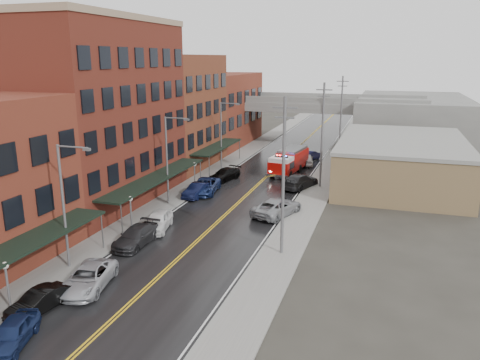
% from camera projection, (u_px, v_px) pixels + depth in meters
% --- Properties ---
extents(ground, '(220.00, 220.00, 0.00)m').
position_uv_depth(ground, '(81.00, 349.00, 24.25)').
color(ground, '#2D2B26').
rests_on(ground, ground).
extents(road, '(11.00, 160.00, 0.02)m').
position_uv_depth(road, '(248.00, 194.00, 51.88)').
color(road, black).
rests_on(road, ground).
extents(sidewalk_left, '(3.00, 160.00, 0.15)m').
position_uv_depth(sidewalk_left, '(188.00, 188.00, 54.02)').
color(sidewalk_left, slate).
rests_on(sidewalk_left, ground).
extents(sidewalk_right, '(3.00, 160.00, 0.15)m').
position_uv_depth(sidewalk_right, '(314.00, 199.00, 49.71)').
color(sidewalk_right, slate).
rests_on(sidewalk_right, ground).
extents(curb_left, '(0.30, 160.00, 0.15)m').
position_uv_depth(curb_left, '(201.00, 189.00, 53.53)').
color(curb_left, gray).
rests_on(curb_left, ground).
extents(curb_right, '(0.30, 160.00, 0.15)m').
position_uv_depth(curb_right, '(299.00, 198.00, 50.20)').
color(curb_right, gray).
rests_on(curb_right, ground).
extents(brick_building_b, '(9.00, 20.00, 18.00)m').
position_uv_depth(brick_building_b, '(102.00, 115.00, 47.08)').
color(brick_building_b, '#571F17').
rests_on(brick_building_b, ground).
extents(brick_building_c, '(9.00, 15.00, 15.00)m').
position_uv_depth(brick_building_c, '(177.00, 112.00, 63.57)').
color(brick_building_c, brown).
rests_on(brick_building_c, ground).
extents(brick_building_far, '(9.00, 20.00, 12.00)m').
position_uv_depth(brick_building_far, '(221.00, 110.00, 80.07)').
color(brick_building_far, brown).
rests_on(brick_building_far, ground).
extents(tan_building, '(14.00, 22.00, 5.00)m').
position_uv_depth(tan_building, '(401.00, 163.00, 55.73)').
color(tan_building, brown).
rests_on(tan_building, ground).
extents(right_far_block, '(18.00, 30.00, 8.00)m').
position_uv_depth(right_far_block, '(411.00, 120.00, 82.39)').
color(right_far_block, slate).
rests_on(right_far_block, ground).
extents(awning_0, '(2.60, 16.00, 3.09)m').
position_uv_depth(awning_0, '(15.00, 249.00, 29.39)').
color(awning_0, black).
rests_on(awning_0, ground).
extents(awning_1, '(2.60, 18.00, 3.09)m').
position_uv_depth(awning_1, '(157.00, 177.00, 46.89)').
color(awning_1, black).
rests_on(awning_1, ground).
extents(awning_2, '(2.60, 13.00, 3.09)m').
position_uv_depth(awning_2, '(218.00, 147.00, 63.01)').
color(awning_2, black).
rests_on(awning_2, ground).
extents(globe_lamp_0, '(0.44, 0.44, 3.12)m').
position_uv_depth(globe_lamp_0, '(6.00, 275.00, 27.40)').
color(globe_lamp_0, '#59595B').
rests_on(globe_lamp_0, ground).
extents(globe_lamp_1, '(0.44, 0.44, 3.12)m').
position_uv_depth(globe_lamp_1, '(130.00, 205.00, 40.29)').
color(globe_lamp_1, '#59595B').
rests_on(globe_lamp_1, ground).
extents(globe_lamp_2, '(0.44, 0.44, 3.12)m').
position_uv_depth(globe_lamp_2, '(195.00, 169.00, 53.18)').
color(globe_lamp_2, '#59595B').
rests_on(globe_lamp_2, ground).
extents(street_lamp_0, '(2.64, 0.22, 9.00)m').
position_uv_depth(street_lamp_0, '(66.00, 199.00, 32.24)').
color(street_lamp_0, '#59595B').
rests_on(street_lamp_0, ground).
extents(street_lamp_1, '(2.64, 0.22, 9.00)m').
position_uv_depth(street_lamp_1, '(169.00, 155.00, 46.97)').
color(street_lamp_1, '#59595B').
rests_on(street_lamp_1, ground).
extents(street_lamp_2, '(2.64, 0.22, 9.00)m').
position_uv_depth(street_lamp_2, '(223.00, 131.00, 61.71)').
color(street_lamp_2, '#59595B').
rests_on(street_lamp_2, ground).
extents(utility_pole_0, '(1.80, 0.24, 12.00)m').
position_uv_depth(utility_pole_0, '(283.00, 175.00, 34.34)').
color(utility_pole_0, '#59595B').
rests_on(utility_pole_0, ground).
extents(utility_pole_1, '(1.80, 0.24, 12.00)m').
position_uv_depth(utility_pole_1, '(322.00, 134.00, 52.76)').
color(utility_pole_1, '#59595B').
rests_on(utility_pole_1, ground).
extents(utility_pole_2, '(1.80, 0.24, 12.00)m').
position_uv_depth(utility_pole_2, '(341.00, 114.00, 71.18)').
color(utility_pole_2, '#59595B').
rests_on(utility_pole_2, ground).
extents(overpass, '(40.00, 10.00, 7.50)m').
position_uv_depth(overpass, '(302.00, 110.00, 79.84)').
color(overpass, slate).
rests_on(overpass, ground).
extents(fire_truck, '(4.28, 8.71, 3.07)m').
position_uv_depth(fire_truck, '(289.00, 160.00, 60.82)').
color(fire_truck, '#A40B07').
rests_on(fire_truck, ground).
extents(parked_car_left_0, '(2.83, 4.44, 1.41)m').
position_uv_depth(parked_car_left_0, '(12.00, 333.00, 24.40)').
color(parked_car_left_0, '#111D43').
rests_on(parked_car_left_0, ground).
extents(parked_car_left_1, '(2.07, 4.24, 1.34)m').
position_uv_depth(parked_car_left_1, '(39.00, 301.00, 27.70)').
color(parked_car_left_1, black).
rests_on(parked_car_left_1, ground).
extents(parked_car_left_2, '(3.48, 5.67, 1.47)m').
position_uv_depth(parked_car_left_2, '(88.00, 278.00, 30.47)').
color(parked_car_left_2, '#A7A9AF').
rests_on(parked_car_left_2, ground).
extents(parked_car_left_3, '(2.15, 5.19, 1.50)m').
position_uv_depth(parked_car_left_3, '(136.00, 236.00, 37.52)').
color(parked_car_left_3, '#252528').
rests_on(parked_car_left_3, ground).
extents(parked_car_left_4, '(2.92, 5.11, 1.64)m').
position_uv_depth(parked_car_left_4, '(158.00, 221.00, 40.86)').
color(parked_car_left_4, white).
rests_on(parked_car_left_4, ground).
extents(parked_car_left_5, '(2.00, 4.59, 1.47)m').
position_uv_depth(parked_car_left_5, '(197.00, 190.00, 50.57)').
color(parked_car_left_5, black).
rests_on(parked_car_left_5, ground).
extents(parked_car_left_6, '(3.39, 6.07, 1.60)m').
position_uv_depth(parked_car_left_6, '(205.00, 186.00, 51.96)').
color(parked_car_left_6, navy).
rests_on(parked_car_left_6, ground).
extents(parked_car_left_7, '(3.26, 5.34, 1.45)m').
position_uv_depth(parked_car_left_7, '(225.00, 174.00, 57.44)').
color(parked_car_left_7, black).
rests_on(parked_car_left_7, ground).
extents(parked_car_right_0, '(4.57, 6.50, 1.65)m').
position_uv_depth(parked_car_right_0, '(277.00, 207.00, 44.56)').
color(parked_car_right_0, gray).
rests_on(parked_car_right_0, ground).
extents(parked_car_right_1, '(4.10, 6.20, 1.67)m').
position_uv_depth(parked_car_right_1, '(300.00, 181.00, 53.95)').
color(parked_car_right_1, '#252628').
rests_on(parked_car_right_1, ground).
extents(parked_car_right_2, '(2.72, 5.07, 1.64)m').
position_uv_depth(parked_car_right_2, '(306.00, 159.00, 65.53)').
color(parked_car_right_2, silver).
rests_on(parked_car_right_2, ground).
extents(parked_car_right_3, '(2.89, 4.70, 1.46)m').
position_uv_depth(parked_car_right_3, '(310.00, 155.00, 68.63)').
color(parked_car_right_3, black).
rests_on(parked_car_right_3, ground).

